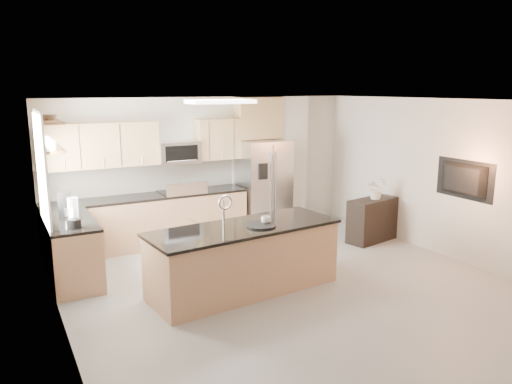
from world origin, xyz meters
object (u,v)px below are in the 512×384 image
island (244,258)px  credenza (372,220)px  flower_vase (377,183)px  television (461,180)px  bowl (46,116)px  coffee_maker (65,205)px  platter (261,226)px  cup (266,220)px  range (182,216)px  microwave (178,152)px  kettle (73,213)px  refrigerator (263,186)px  blender (74,215)px

island → credenza: size_ratio=2.79×
flower_vase → television: (0.39, -1.48, 0.26)m
flower_vase → bowl: bearing=172.6°
credenza → coffee_maker: size_ratio=2.73×
platter → credenza: bearing=20.1°
bowl → cup: bearing=-32.9°
range → microwave: (0.00, 0.12, 1.16)m
credenza → platter: 3.13m
platter → kettle: kettle is taller
cup → kettle: size_ratio=0.57×
bowl → platter: bearing=-35.6°
kettle → television: (5.54, -2.01, 0.33)m
bowl → flower_vase: (5.37, -0.69, -1.29)m
refrigerator → island: size_ratio=0.65×
microwave → bowl: 2.60m
bowl → island: bearing=-36.1°
range → microwave: 1.16m
microwave → cup: bearing=-83.9°
range → credenza: range is taller
microwave → refrigerator: (1.66, -0.17, -0.74)m
range → microwave: size_ratio=1.50×
blender → flower_vase: (5.19, -0.09, -0.01)m
cup → bowl: bearing=147.1°
island → blender: (-2.05, 1.02, 0.64)m
kettle → flower_vase: bearing=-5.8°
bowl → flower_vase: bearing=-7.4°
cup → kettle: bearing=147.6°
range → credenza: 3.47m
cup → kettle: kettle is taller
island → cup: bearing=-9.8°
kettle → television: television is taller
cup → bowl: 3.34m
kettle → coffee_maker: (-0.07, 0.23, 0.07)m
refrigerator → television: bearing=-59.0°
bowl → refrigerator: bearing=12.9°
range → television: bearing=-41.6°
kettle → refrigerator: bearing=16.2°
refrigerator → bowl: bearing=-167.1°
range → island: size_ratio=0.41×
refrigerator → television: (1.85, -3.07, 0.46)m
microwave → island: bearing=-90.6°
blender → bowl: size_ratio=1.08×
kettle → coffee_maker: bearing=106.6°
island → blender: size_ratio=6.59×
range → television: size_ratio=1.06×
kettle → credenza: bearing=-5.6°
microwave → bowl: bearing=-154.6°
range → cup: (0.29, -2.59, 0.50)m
microwave → coffee_maker: microwave is taller
cup → coffee_maker: coffee_maker is taller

